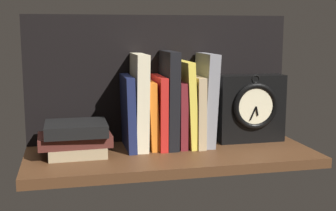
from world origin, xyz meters
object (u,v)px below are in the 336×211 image
Objects in this scene: book_cream_twain at (139,101)px; framed_clock at (251,108)px; book_maroon_dawkins at (179,114)px; book_yellow_seinlanguage at (187,104)px; book_navy_bierce at (128,112)px; book_tan_shortstories at (195,110)px; book_red_requiem at (159,112)px; book_stack_side at (76,138)px; book_orange_pandolfini at (150,114)px; book_black_skeptic at (169,99)px; book_gray_chess at (205,99)px.

framed_clock is at bearing -0.31° from book_cream_twain.
book_yellow_seinlanguage is at bearing -0.00° from book_maroon_dawkins.
book_tan_shortstories is at bearing -0.00° from book_navy_bierce.
book_navy_bierce is at bearing 180.00° from book_maroon_dawkins.
book_yellow_seinlanguage is at bearing -0.00° from book_navy_bierce.
book_yellow_seinlanguage reaches higher than book_red_requiem.
book_cream_twain is at bearing 14.15° from book_stack_side.
book_cream_twain is at bearing 180.00° from book_orange_pandolfini.
book_cream_twain is 1.30× the size of book_red_requiem.
book_red_requiem is (2.38, 0.00, 0.68)cm from book_orange_pandolfini.
book_red_requiem is 0.75× the size of book_black_skeptic.
book_cream_twain is 1.36× the size of book_stack_side.
book_red_requiem is 1.00× the size of framed_clock.
book_gray_chess is (18.39, 0.00, -0.05)cm from book_cream_twain.
book_navy_bierce is at bearing 180.00° from book_black_skeptic.
book_cream_twain is (2.99, -0.00, 2.81)cm from book_navy_bierce.
book_tan_shortstories is at bearing -180.00° from book_gray_chess.
book_navy_bierce is at bearing 180.00° from book_gray_chess.
book_orange_pandolfini is 0.97× the size of book_stack_side.
book_cream_twain is 19.16cm from book_stack_side.
book_cream_twain is 1.30× the size of framed_clock.
book_cream_twain reaches higher than book_navy_bierce.
book_orange_pandolfini is 15.80cm from book_gray_chess.
book_tan_shortstories is 4.19cm from book_gray_chess.
book_red_requiem reaches higher than book_tan_shortstories.
book_black_skeptic reaches higher than book_orange_pandolfini.
book_yellow_seinlanguage is at bearing -0.00° from book_red_requiem.
book_black_skeptic is at bearing 179.58° from framed_clock.
book_cream_twain reaches higher than book_tan_shortstories.
book_maroon_dawkins is at bearing 0.00° from book_black_skeptic.
book_gray_chess is 1.36× the size of book_stack_side.
book_cream_twain is 1.40× the size of book_orange_pandolfini.
book_red_requiem is at bearing -0.00° from book_navy_bierce.
book_tan_shortstories is at bearing 0.00° from book_maroon_dawkins.
book_black_skeptic is at bearing 180.00° from book_maroon_dawkins.
book_cream_twain reaches higher than framed_clock.
book_tan_shortstories is 0.99× the size of framed_clock.
book_black_skeptic is 5.17cm from book_yellow_seinlanguage.
book_red_requiem is (5.38, 0.00, -2.94)cm from book_cream_twain.
book_navy_bierce reaches higher than book_red_requiem.
book_tan_shortstories reaches higher than book_maroon_dawkins.
framed_clock is (26.51, -0.17, -0.02)cm from book_red_requiem.
framed_clock is (28.89, -0.17, 0.66)cm from book_orange_pandolfini.
book_maroon_dawkins is 0.96× the size of book_stack_side.
book_gray_chess is at bearing 0.00° from book_red_requiem.
book_stack_side is at bearing -165.85° from book_cream_twain.
framed_clock is 1.05× the size of book_stack_side.
framed_clock is at bearing -0.60° from book_tan_shortstories.
book_yellow_seinlanguage is 1.21× the size of book_tan_shortstories.
book_navy_bierce reaches higher than book_maroon_dawkins.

